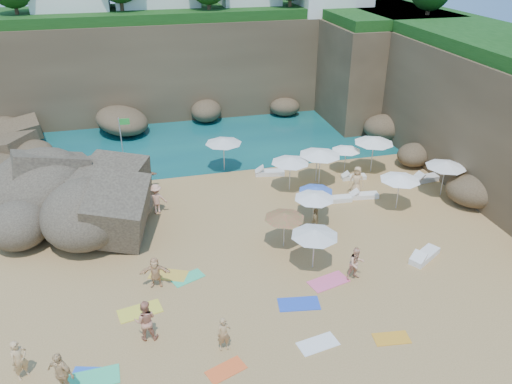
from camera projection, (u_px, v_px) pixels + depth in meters
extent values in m
plane|color=tan|center=(232.00, 259.00, 25.03)|extent=(120.00, 120.00, 0.00)
plane|color=#0C4751|center=(173.00, 92.00, 50.80)|extent=(120.00, 120.00, 0.00)
cube|color=brown|center=(197.00, 63.00, 45.07)|extent=(44.00, 8.00, 8.00)
cube|color=brown|center=(479.00, 105.00, 34.13)|extent=(8.00, 30.00, 8.00)
cube|color=brown|center=(374.00, 66.00, 44.00)|extent=(10.00, 12.00, 8.00)
cylinder|color=white|center=(8.00, 72.00, 46.18)|extent=(0.10, 0.10, 6.00)
cylinder|color=silver|center=(122.00, 144.00, 33.62)|extent=(0.07, 0.07, 3.70)
cube|color=green|center=(124.00, 122.00, 32.98)|extent=(0.65, 0.08, 0.42)
cylinder|color=silver|center=(224.00, 155.00, 33.79)|extent=(0.06, 0.06, 2.22)
cone|color=silver|center=(223.00, 141.00, 33.30)|extent=(2.49, 2.49, 0.38)
cylinder|color=silver|center=(290.00, 175.00, 31.17)|extent=(0.06, 0.06, 2.14)
cone|color=white|center=(290.00, 160.00, 30.70)|extent=(2.40, 2.40, 0.37)
cylinder|color=silver|center=(345.00, 160.00, 33.68)|extent=(0.05, 0.05, 1.75)
cone|color=white|center=(346.00, 148.00, 33.29)|extent=(1.96, 1.96, 0.30)
cylinder|color=silver|center=(372.00, 155.00, 33.56)|extent=(0.07, 0.07, 2.35)
cone|color=white|center=(374.00, 140.00, 33.04)|extent=(2.64, 2.64, 0.40)
cylinder|color=silver|center=(317.00, 166.00, 32.35)|extent=(0.06, 0.06, 2.11)
cone|color=white|center=(317.00, 152.00, 31.88)|extent=(2.37, 2.37, 0.36)
cylinder|color=silver|center=(313.00, 211.00, 27.34)|extent=(0.06, 0.06, 1.96)
cone|color=white|center=(314.00, 196.00, 26.91)|extent=(2.20, 2.20, 0.33)
cylinder|color=silver|center=(284.00, 230.00, 25.63)|extent=(0.05, 0.05, 1.88)
cone|color=red|center=(285.00, 215.00, 25.21)|extent=(2.10, 2.10, 0.32)
cylinder|color=silver|center=(320.00, 168.00, 31.83)|extent=(0.07, 0.07, 2.29)
cone|color=white|center=(321.00, 153.00, 31.32)|extent=(2.57, 2.57, 0.39)
cylinder|color=silver|center=(443.00, 179.00, 30.57)|extent=(0.06, 0.06, 2.16)
cone|color=silver|center=(446.00, 164.00, 30.09)|extent=(2.43, 2.43, 0.37)
cylinder|color=silver|center=(314.00, 250.00, 23.92)|extent=(0.06, 0.06, 2.05)
cone|color=silver|center=(315.00, 233.00, 23.47)|extent=(2.30, 2.30, 0.35)
cylinder|color=silver|center=(315.00, 202.00, 28.42)|extent=(0.05, 0.05, 1.77)
cone|color=blue|center=(316.00, 189.00, 28.03)|extent=(1.98, 1.98, 0.30)
cylinder|color=silver|center=(398.00, 192.00, 29.12)|extent=(0.06, 0.06, 2.09)
cone|color=white|center=(400.00, 177.00, 28.66)|extent=(2.34, 2.34, 0.36)
cube|color=silver|center=(270.00, 173.00, 33.57)|extent=(2.04, 0.98, 0.30)
cube|color=white|center=(354.00, 177.00, 33.03)|extent=(1.67, 0.69, 0.25)
cube|color=white|center=(336.00, 199.00, 30.28)|extent=(1.87, 0.74, 0.28)
cube|color=white|center=(364.00, 196.00, 30.70)|extent=(1.81, 0.79, 0.27)
cube|color=silver|center=(427.00, 178.00, 32.78)|extent=(2.11, 0.94, 0.32)
cube|color=white|center=(425.00, 256.00, 24.98)|extent=(2.05, 1.60, 0.31)
cube|color=blue|center=(93.00, 375.00, 18.45)|extent=(1.73, 1.19, 0.03)
cube|color=#FF6028|center=(226.00, 370.00, 18.67)|extent=(1.63, 1.20, 0.03)
cube|color=#39C784|center=(94.00, 379.00, 18.31)|extent=(1.91, 1.02, 0.03)
cube|color=gold|center=(169.00, 275.00, 23.84)|extent=(2.00, 1.55, 0.03)
cube|color=blue|center=(299.00, 304.00, 21.98)|extent=(1.94, 1.17, 0.03)
cube|color=#EE5C8E|center=(328.00, 282.00, 23.37)|extent=(2.05, 1.38, 0.03)
cube|color=orange|center=(391.00, 338.00, 20.13)|extent=(1.53, 0.89, 0.03)
cube|color=#38C785|center=(188.00, 278.00, 23.63)|extent=(1.70, 1.28, 0.03)
cube|color=yellow|center=(140.00, 311.00, 21.56)|extent=(1.99, 1.27, 0.03)
cube|color=white|center=(318.00, 344.00, 19.85)|extent=(1.73, 1.07, 0.03)
imported|color=tan|center=(19.00, 360.00, 18.02)|extent=(0.74, 0.70, 1.69)
imported|color=tan|center=(145.00, 320.00, 19.75)|extent=(0.98, 0.81, 1.82)
imported|color=#EAA485|center=(156.00, 199.00, 28.70)|extent=(1.22, 0.62, 1.82)
imported|color=olive|center=(315.00, 221.00, 26.77)|extent=(0.64, 0.97, 1.53)
imported|color=tan|center=(357.00, 181.00, 30.76)|extent=(1.03, 0.92, 1.85)
imported|color=#AF7B57|center=(146.00, 177.00, 31.40)|extent=(1.52, 1.18, 1.64)
imported|color=#E1AB76|center=(156.00, 282.00, 23.04)|extent=(1.60, 1.69, 0.40)
imported|color=tan|center=(224.00, 346.00, 19.55)|extent=(0.56, 1.48, 0.35)
imported|color=#DEA17E|center=(355.00, 273.00, 23.46)|extent=(0.97, 1.74, 0.63)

